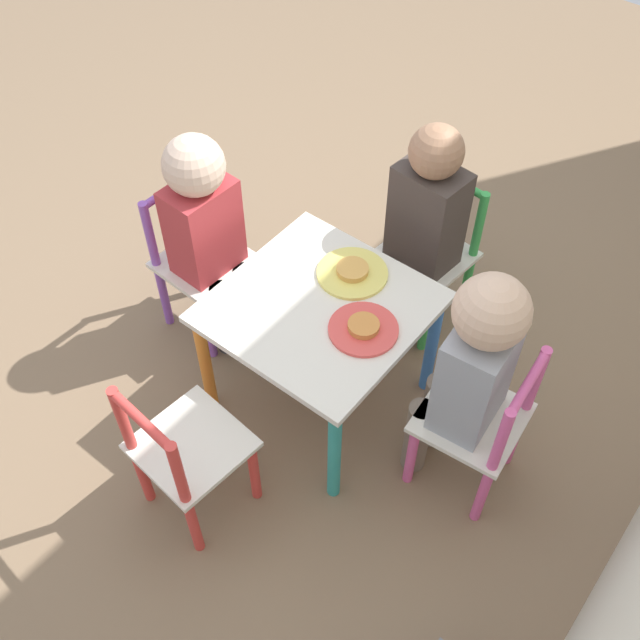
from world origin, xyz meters
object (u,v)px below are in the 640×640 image
child_left (423,219)px  child_front (206,223)px  child_back (471,365)px  plate_left (352,272)px  chair_green (429,256)px  plate_back (363,328)px  chair_red (185,454)px  chair_purple (201,263)px  chair_pink (479,425)px  kids_table (320,321)px

child_left → child_front: size_ratio=1.02×
child_back → plate_left: (-0.10, -0.44, -0.04)m
chair_green → plate_back: (0.50, 0.10, 0.18)m
child_left → plate_back: (0.43, 0.10, -0.02)m
child_left → child_front: child_left is taller
chair_red → child_back: (-0.54, 0.48, 0.22)m
chair_green → chair_purple: 0.72m
chair_purple → child_back: child_back is taller
chair_purple → plate_back: chair_purple is taller
child_front → plate_back: bearing=-89.4°
child_left → child_back: 0.56m
child_back → chair_pink: bearing=90.0°
kids_table → child_front: (-0.02, -0.44, 0.10)m
chair_green → plate_left: bearing=-92.3°
child_back → plate_back: size_ratio=4.16×
kids_table → plate_back: (0.00, 0.14, 0.08)m
chair_red → plate_back: 0.56m
plate_back → child_front: bearing=-92.0°
kids_table → plate_left: plate_left is taller
chair_pink → chair_purple: size_ratio=1.00×
chair_green → chair_red: 0.99m
chair_red → child_front: size_ratio=0.70×
kids_table → plate_left: (-0.14, 0.00, 0.08)m
chair_green → child_front: bearing=-130.0°
kids_table → chair_green: bearing=174.4°
chair_green → child_left: 0.20m
plate_back → chair_purple: bearing=-92.0°
plate_back → child_left: bearing=-166.8°
kids_table → child_left: bearing=174.4°
chair_green → child_front: child_front is taller
child_back → child_left: bearing=-140.3°
chair_purple → plate_left: chair_purple is taller
child_left → chair_red: bearing=-89.8°
chair_green → plate_left: 0.40m
child_front → plate_left: bearing=-71.5°
child_front → plate_left: size_ratio=3.74×
chair_purple → plate_back: size_ratio=2.80×
kids_table → plate_back: size_ratio=2.89×
chair_pink → plate_back: size_ratio=2.80×
kids_table → plate_left: size_ratio=2.68×
chair_red → chair_green: bearing=-90.2°
plate_back → chair_pink: bearing=97.4°
chair_purple → child_front: 0.21m
kids_table → child_left: (-0.43, 0.04, 0.09)m
child_back → chair_red: bearing=-47.2°
child_front → plate_left: (-0.12, 0.44, -0.02)m
chair_green → child_back: (0.45, 0.39, 0.22)m
kids_table → child_back: bearing=95.3°
child_left → chair_pink: bearing=-35.1°
kids_table → chair_purple: chair_purple is taller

